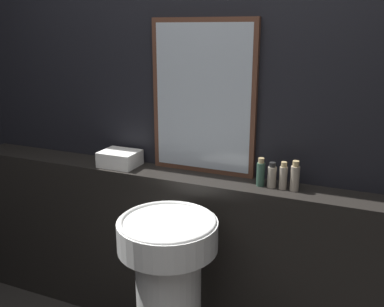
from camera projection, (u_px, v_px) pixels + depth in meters
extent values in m
cube|color=black|center=(203.00, 115.00, 2.32)|extent=(8.00, 0.06, 2.50)
cube|color=black|center=(193.00, 255.00, 2.41)|extent=(2.90, 0.23, 0.95)
cylinder|color=white|center=(168.00, 235.00, 1.96)|extent=(0.46, 0.46, 0.13)
torus|color=white|center=(167.00, 221.00, 1.94)|extent=(0.45, 0.45, 0.02)
cube|color=#563323|center=(203.00, 98.00, 2.24)|extent=(0.57, 0.03, 0.81)
cube|color=#B2BCC6|center=(203.00, 98.00, 2.23)|extent=(0.52, 0.02, 0.76)
cube|color=white|center=(120.00, 158.00, 2.44)|extent=(0.21, 0.17, 0.09)
cylinder|color=#2D4C3D|center=(261.00, 174.00, 2.12)|extent=(0.04, 0.04, 0.12)
cylinder|color=tan|center=(261.00, 161.00, 2.10)|extent=(0.03, 0.03, 0.03)
cylinder|color=gray|center=(272.00, 177.00, 2.10)|extent=(0.04, 0.04, 0.11)
cylinder|color=black|center=(273.00, 165.00, 2.08)|extent=(0.03, 0.03, 0.02)
cylinder|color=gray|center=(283.00, 178.00, 2.08)|extent=(0.04, 0.04, 0.11)
cylinder|color=tan|center=(284.00, 164.00, 2.06)|extent=(0.03, 0.03, 0.02)
cylinder|color=gray|center=(295.00, 178.00, 2.06)|extent=(0.04, 0.04, 0.12)
cylinder|color=tan|center=(296.00, 164.00, 2.04)|extent=(0.03, 0.03, 0.03)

